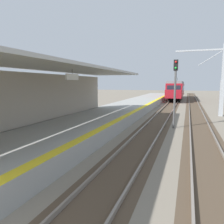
% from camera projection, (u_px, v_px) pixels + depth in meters
% --- Properties ---
extents(station_platform, '(5.00, 80.00, 0.91)m').
position_uv_depth(station_platform, '(105.00, 118.00, 19.10)').
color(station_platform, '#999993').
rests_on(station_platform, ground).
extents(station_building_with_canopy, '(4.85, 24.00, 4.43)m').
position_uv_depth(station_building_with_canopy, '(20.00, 98.00, 11.87)').
color(station_building_with_canopy, '#4C4C4C').
rests_on(station_building_with_canopy, ground).
extents(track_pair_nearest_platform, '(2.34, 120.00, 0.16)m').
position_uv_depth(track_pair_nearest_platform, '(161.00, 118.00, 21.46)').
color(track_pair_nearest_platform, '#4C3D2D').
rests_on(track_pair_nearest_platform, ground).
extents(track_pair_middle, '(2.34, 120.00, 0.16)m').
position_uv_depth(track_pair_middle, '(198.00, 120.00, 20.36)').
color(track_pair_middle, '#4C3D2D').
rests_on(track_pair_middle, ground).
extents(approaching_train, '(2.93, 19.60, 4.76)m').
position_uv_depth(approaching_train, '(176.00, 89.00, 46.88)').
color(approaching_train, maroon).
rests_on(approaching_train, ground).
extents(rail_signal_post, '(0.32, 0.34, 5.20)m').
position_uv_depth(rail_signal_post, '(175.00, 87.00, 16.56)').
color(rail_signal_post, '#4C4C4C').
rests_on(rail_signal_post, ground).
extents(catenary_pylon_far_side, '(5.00, 0.40, 7.50)m').
position_uv_depth(catenary_pylon_far_side, '(219.00, 82.00, 22.69)').
color(catenary_pylon_far_side, '#9EA3A8').
rests_on(catenary_pylon_far_side, ground).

